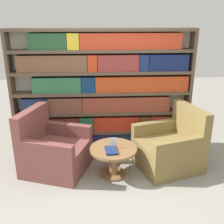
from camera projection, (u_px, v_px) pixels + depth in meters
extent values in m
plane|color=gray|center=(105.00, 187.00, 3.71)|extent=(14.00, 14.00, 0.00)
cube|color=silver|center=(102.00, 91.00, 4.59)|extent=(3.04, 0.05, 2.11)
cube|color=brown|center=(13.00, 94.00, 4.40)|extent=(0.05, 0.30, 2.11)
cube|color=brown|center=(188.00, 91.00, 4.56)|extent=(0.05, 0.30, 2.11)
cube|color=brown|center=(103.00, 146.00, 4.83)|extent=(2.94, 0.30, 0.05)
cube|color=brown|center=(103.00, 130.00, 4.72)|extent=(2.94, 0.30, 0.05)
cube|color=brown|center=(103.00, 112.00, 4.60)|extent=(2.94, 0.30, 0.05)
cube|color=brown|center=(102.00, 93.00, 4.48)|extent=(2.94, 0.30, 0.05)
cube|color=brown|center=(102.00, 72.00, 4.36)|extent=(2.94, 0.30, 0.05)
cube|color=brown|center=(102.00, 51.00, 4.24)|extent=(2.94, 0.30, 0.05)
cube|color=brown|center=(101.00, 30.00, 4.13)|extent=(2.94, 0.30, 0.05)
cube|color=maroon|center=(35.00, 141.00, 4.69)|extent=(0.39, 0.20, 0.26)
cube|color=navy|center=(56.00, 141.00, 4.71)|extent=(0.34, 0.20, 0.26)
cube|color=navy|center=(93.00, 140.00, 4.74)|extent=(0.97, 0.20, 0.26)
cube|color=navy|center=(144.00, 138.00, 4.79)|extent=(0.88, 0.20, 0.26)
cube|color=maroon|center=(60.00, 124.00, 4.60)|extent=(0.66, 0.20, 0.26)
cube|color=#26673B|center=(87.00, 123.00, 4.63)|extent=(0.24, 0.20, 0.26)
cube|color=red|center=(116.00, 123.00, 4.65)|extent=(0.80, 0.20, 0.26)
cube|color=brown|center=(144.00, 122.00, 4.68)|extent=(0.18, 0.20, 0.26)
cube|color=#BD4127|center=(165.00, 122.00, 4.70)|extent=(0.57, 0.20, 0.26)
cube|color=navy|center=(35.00, 105.00, 4.46)|extent=(0.44, 0.20, 0.26)
cube|color=brown|center=(66.00, 105.00, 4.49)|extent=(0.56, 0.20, 0.26)
cube|color=brown|center=(126.00, 103.00, 4.54)|extent=(1.50, 0.20, 0.26)
cube|color=#2C6740|center=(57.00, 85.00, 4.36)|extent=(0.80, 0.20, 0.26)
cube|color=navy|center=(88.00, 84.00, 4.39)|extent=(0.22, 0.20, 0.26)
cube|color=#B23F1B|center=(141.00, 83.00, 4.44)|extent=(1.56, 0.20, 0.26)
cube|color=brown|center=(52.00, 63.00, 4.24)|extent=(1.12, 0.20, 0.27)
cube|color=#BC391B|center=(92.00, 63.00, 4.27)|extent=(0.15, 0.20, 0.27)
cube|color=maroon|center=(118.00, 63.00, 4.29)|extent=(0.67, 0.20, 0.27)
cube|color=navy|center=(143.00, 62.00, 4.32)|extent=(0.15, 0.20, 0.27)
cube|color=#14204E|center=(168.00, 62.00, 4.34)|extent=(0.65, 0.20, 0.27)
cube|color=#22492A|center=(48.00, 41.00, 4.12)|extent=(0.60, 0.20, 0.25)
cube|color=gold|center=(73.00, 41.00, 4.14)|extent=(0.19, 0.20, 0.25)
cube|color=#B6381E|center=(131.00, 41.00, 4.19)|extent=(1.62, 0.20, 0.25)
cube|color=brown|center=(57.00, 157.00, 4.08)|extent=(1.12, 1.08, 0.43)
cube|color=brown|center=(32.00, 126.00, 4.01)|extent=(0.40, 0.84, 0.54)
cube|color=brown|center=(48.00, 150.00, 3.63)|extent=(0.76, 0.35, 0.21)
cube|color=brown|center=(69.00, 130.00, 4.28)|extent=(0.76, 0.35, 0.21)
cube|color=olive|center=(167.00, 154.00, 4.17)|extent=(1.10, 1.06, 0.43)
cube|color=olive|center=(190.00, 123.00, 4.13)|extent=(0.37, 0.84, 0.54)
cube|color=olive|center=(154.00, 128.00, 4.36)|extent=(0.76, 0.33, 0.21)
cube|color=olive|center=(178.00, 147.00, 3.72)|extent=(0.76, 0.33, 0.21)
cylinder|color=brown|center=(113.00, 163.00, 3.94)|extent=(0.13, 0.13, 0.42)
cylinder|color=brown|center=(113.00, 174.00, 4.00)|extent=(0.38, 0.38, 0.03)
cylinder|color=brown|center=(113.00, 149.00, 3.86)|extent=(0.70, 0.70, 0.04)
cube|color=black|center=(113.00, 147.00, 3.85)|extent=(0.06, 0.06, 0.01)
cube|color=silver|center=(113.00, 143.00, 3.83)|extent=(0.10, 0.01, 0.16)
cube|color=navy|center=(111.00, 150.00, 3.75)|extent=(0.18, 0.27, 0.03)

